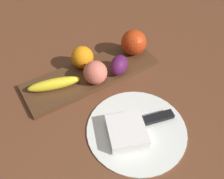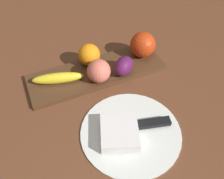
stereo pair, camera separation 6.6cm
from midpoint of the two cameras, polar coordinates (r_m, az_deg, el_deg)
The scene contains 10 objects.
ground_plane at distance 0.78m, azimuth -2.31°, elevation 4.51°, with size 2.40×2.40×0.00m, color brown.
fruit_tray at distance 0.76m, azimuth -1.17°, elevation 4.05°, with size 0.43×0.14×0.01m, color #4F321D.
apple at distance 0.80m, azimuth 9.73°, elevation 10.39°, with size 0.08×0.08×0.08m, color red.
banana at distance 0.72m, azimuth -10.29°, elevation 2.56°, with size 0.15×0.03×0.03m, color yellow.
orange_near_apple at distance 0.76m, azimuth -3.00°, elevation 8.18°, with size 0.07×0.07×0.07m, color orange.
peach at distance 0.70m, azimuth -0.52°, elevation 4.31°, with size 0.07×0.07×0.07m, color #DF6D59.
grape_bunch at distance 0.73m, azimuth 5.42°, elevation 5.47°, with size 0.07×0.05×0.06m, color #54184B.
dinner_plate at distance 0.63m, azimuth 7.55°, elevation -10.08°, with size 0.26×0.26×0.01m, color white.
folded_napkin at distance 0.60m, azimuth 4.98°, elevation -10.31°, with size 0.09×0.10×0.03m, color white.
knife at distance 0.64m, azimuth 11.46°, elevation -8.23°, with size 0.18×0.07×0.01m.
Camera 2 is at (0.17, 0.55, 0.53)m, focal length 38.28 mm.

